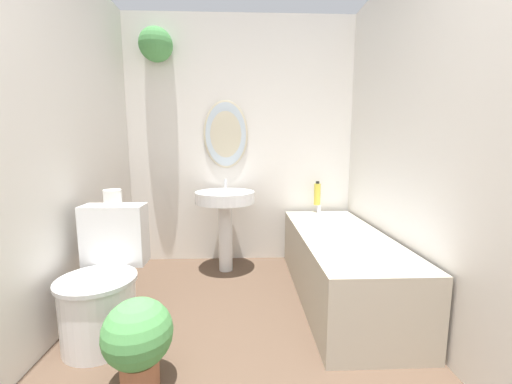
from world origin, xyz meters
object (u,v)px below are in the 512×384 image
toilet (104,288)px  potted_plant (138,338)px  shampoo_bottle (317,194)px  toilet_paper_roll (113,197)px  pedestal_sink (225,208)px  bathtub (340,263)px

toilet → potted_plant: (0.34, -0.42, -0.06)m
shampoo_bottle → toilet_paper_roll: (-1.57, -0.99, 0.14)m
toilet_paper_roll → shampoo_bottle: bearing=32.3°
shampoo_bottle → potted_plant: bearing=-127.2°
toilet → pedestal_sink: size_ratio=0.92×
toilet → bathtub: bearing=16.1°
shampoo_bottle → toilet_paper_roll: 1.87m
bathtub → toilet_paper_roll: toilet_paper_roll is taller
toilet → shampoo_bottle: bearing=37.5°
pedestal_sink → shampoo_bottle: pedestal_sink is taller
bathtub → shampoo_bottle: bearing=91.0°
pedestal_sink → shampoo_bottle: bearing=12.1°
shampoo_bottle → toilet_paper_roll: toilet_paper_roll is taller
toilet_paper_roll → toilet: bearing=-90.0°
toilet → shampoo_bottle: shampoo_bottle is taller
shampoo_bottle → pedestal_sink: bearing=-167.9°
toilet → potted_plant: size_ratio=1.77×
pedestal_sink → potted_plant: (-0.34, -1.44, -0.35)m
pedestal_sink → potted_plant: pedestal_sink is taller
shampoo_bottle → bathtub: bearing=-89.0°
toilet → toilet_paper_roll: bearing=90.0°
toilet_paper_roll → potted_plant: bearing=-61.9°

